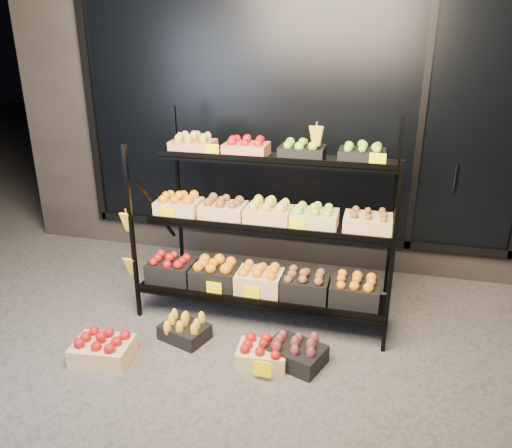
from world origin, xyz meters
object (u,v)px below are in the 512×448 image
(display_rack, at_px, (265,224))
(floor_crate_midleft, at_px, (185,329))
(floor_crate_midright, at_px, (262,352))
(floor_crate_left, at_px, (102,348))

(display_rack, relative_size, floor_crate_midleft, 5.16)
(floor_crate_midright, bearing_deg, display_rack, 97.95)
(display_rack, bearing_deg, floor_crate_midleft, -127.39)
(floor_crate_left, relative_size, floor_crate_midright, 1.17)
(display_rack, xyz_separation_m, floor_crate_left, (-0.98, -1.06, -0.69))
(floor_crate_left, bearing_deg, floor_crate_midleft, 33.31)
(display_rack, xyz_separation_m, floor_crate_midleft, (-0.50, -0.65, -0.70))
(floor_crate_left, xyz_separation_m, floor_crate_midleft, (0.49, 0.41, -0.01))
(floor_crate_midleft, xyz_separation_m, floor_crate_midright, (0.67, -0.14, 0.00))
(floor_crate_midleft, distance_m, floor_crate_midright, 0.69)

